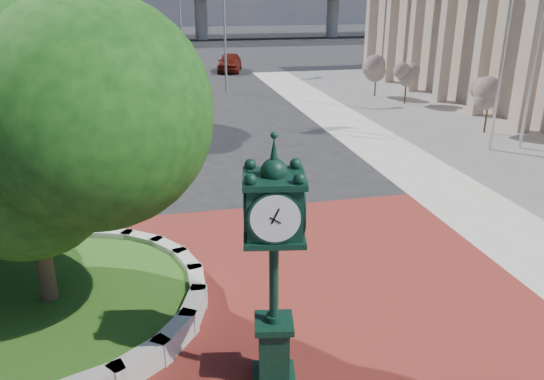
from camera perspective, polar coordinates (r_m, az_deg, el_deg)
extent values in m
plane|color=black|center=(13.01, 0.02, -10.46)|extent=(200.00, 200.00, 0.00)
cube|color=maroon|center=(12.17, 1.06, -12.75)|extent=(12.00, 12.00, 0.04)
cube|color=#9E9B93|center=(10.56, -13.96, -17.74)|extent=(1.20, 1.04, 0.54)
cube|color=#9E9B93|center=(11.10, -10.33, -15.26)|extent=(1.00, 1.22, 0.54)
cube|color=#9E9B93|center=(11.83, -8.41, -12.64)|extent=(0.71, 1.30, 0.54)
cube|color=#9E9B93|center=(12.66, -8.09, -10.22)|extent=(0.35, 1.25, 0.54)
cube|color=#9E9B93|center=(13.49, -9.08, -8.21)|extent=(0.71, 1.30, 0.54)
cube|color=#9E9B93|center=(14.25, -11.07, -6.68)|extent=(1.00, 1.22, 0.54)
cube|color=#9E9B93|center=(14.89, -13.76, -5.66)|extent=(1.20, 1.04, 0.54)
cube|color=#9E9B93|center=(15.38, -16.93, -5.12)|extent=(1.29, 0.76, 0.54)
cylinder|color=#244D16|center=(12.94, -22.62, -11.40)|extent=(6.10, 6.10, 0.40)
cylinder|color=#9E9B93|center=(81.93, -22.32, 16.60)|extent=(1.80, 1.80, 6.00)
cylinder|color=#9E9B93|center=(81.30, -7.65, 17.86)|extent=(1.80, 1.80, 6.00)
cylinder|color=#9E9B93|center=(85.47, 6.52, 18.04)|extent=(1.80, 1.80, 6.00)
cylinder|color=#38281C|center=(12.51, -23.17, -7.94)|extent=(0.36, 0.36, 2.17)
sphere|color=#123C10|center=(11.57, -25.00, 3.70)|extent=(5.20, 5.20, 5.20)
cylinder|color=#38281C|center=(29.48, -15.53, 8.65)|extent=(0.36, 0.36, 1.92)
sphere|color=#123C10|center=(29.12, -15.97, 13.03)|extent=(4.40, 4.40, 4.40)
cube|color=black|center=(10.31, 0.19, -19.48)|extent=(0.91, 0.91, 0.16)
cube|color=black|center=(9.93, 0.20, -16.82)|extent=(0.62, 0.62, 1.07)
cube|color=black|center=(9.59, 0.20, -14.14)|extent=(0.79, 0.79, 0.12)
cylinder|color=black|center=(9.12, 0.21, -9.56)|extent=(0.17, 0.17, 1.66)
cube|color=black|center=(8.53, 0.22, -1.84)|extent=(1.02, 1.02, 0.88)
cylinder|color=white|center=(8.11, 0.36, -3.07)|extent=(0.78, 0.20, 0.78)
cylinder|color=white|center=(8.95, 0.09, -0.71)|extent=(0.78, 0.20, 0.78)
cylinder|color=white|center=(8.52, -2.86, -1.88)|extent=(0.20, 0.78, 0.78)
cylinder|color=white|center=(8.56, 3.28, -1.79)|extent=(0.20, 0.78, 0.78)
sphere|color=black|center=(8.32, 0.22, 2.01)|extent=(0.43, 0.43, 0.43)
cone|color=black|center=(8.22, 0.23, 4.14)|extent=(0.18, 0.18, 0.49)
imported|color=#53130B|center=(48.18, -4.59, 13.53)|extent=(2.95, 5.02, 1.60)
cylinder|color=silver|center=(24.91, 24.00, 15.56)|extent=(0.13, 0.13, 10.48)
cylinder|color=silver|center=(25.77, 27.03, 16.11)|extent=(0.14, 0.14, 11.26)
cylinder|color=slate|center=(37.55, -5.12, 16.88)|extent=(0.15, 0.15, 8.60)
cylinder|color=slate|center=(49.90, -9.85, 18.19)|extent=(0.17, 0.17, 9.65)
cylinder|color=#38281C|center=(28.69, 21.98, 6.84)|extent=(0.10, 0.10, 1.20)
sphere|color=#A15090|center=(28.50, 22.25, 8.79)|extent=(1.20, 1.20, 1.20)
cylinder|color=#38281C|center=(34.77, 14.12, 9.90)|extent=(0.10, 0.10, 1.20)
sphere|color=#A15090|center=(34.61, 14.27, 11.53)|extent=(1.20, 1.20, 1.20)
cylinder|color=#38281C|center=(37.00, 11.02, 10.76)|extent=(0.10, 0.10, 1.20)
sphere|color=#A15090|center=(36.85, 11.13, 12.29)|extent=(1.20, 1.20, 1.20)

